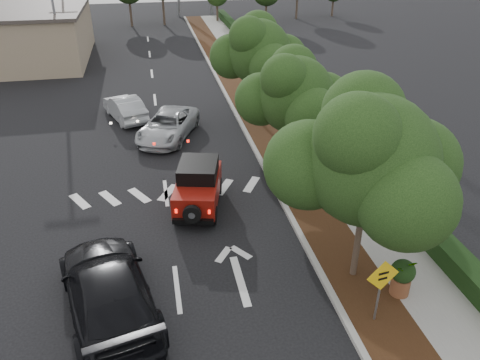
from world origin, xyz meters
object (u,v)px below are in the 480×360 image
object	(u,v)px
red_jeep	(199,184)
black_suv_oncoming	(108,290)
speed_hump_sign	(381,283)
silver_suv_ahead	(168,125)

from	to	relation	value
red_jeep	black_suv_oncoming	bearing A→B (deg)	-107.27
red_jeep	speed_hump_sign	distance (m)	8.38
speed_hump_sign	silver_suv_ahead	bearing A→B (deg)	101.09
silver_suv_ahead	black_suv_oncoming	bearing A→B (deg)	-77.96
black_suv_oncoming	speed_hump_sign	distance (m)	7.62
black_suv_oncoming	speed_hump_sign	size ratio (longest dim) A/B	2.71
red_jeep	black_suv_oncoming	world-z (taller)	red_jeep
red_jeep	silver_suv_ahead	size ratio (longest dim) A/B	0.77
black_suv_oncoming	speed_hump_sign	world-z (taller)	speed_hump_sign
red_jeep	black_suv_oncoming	distance (m)	6.30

